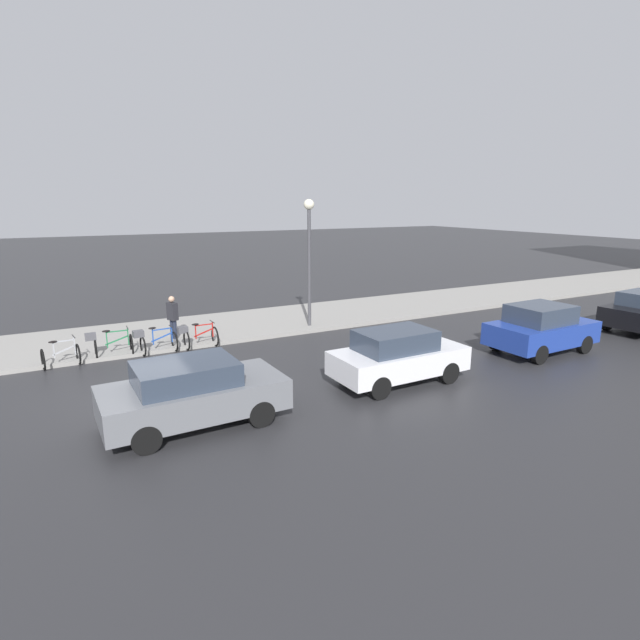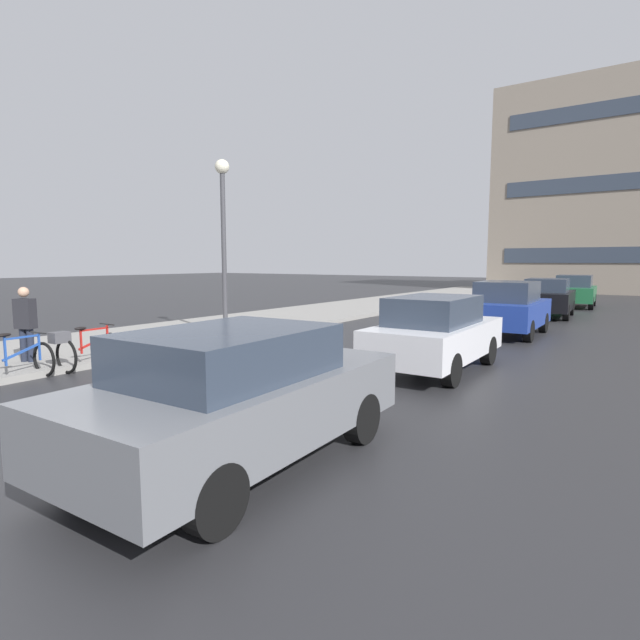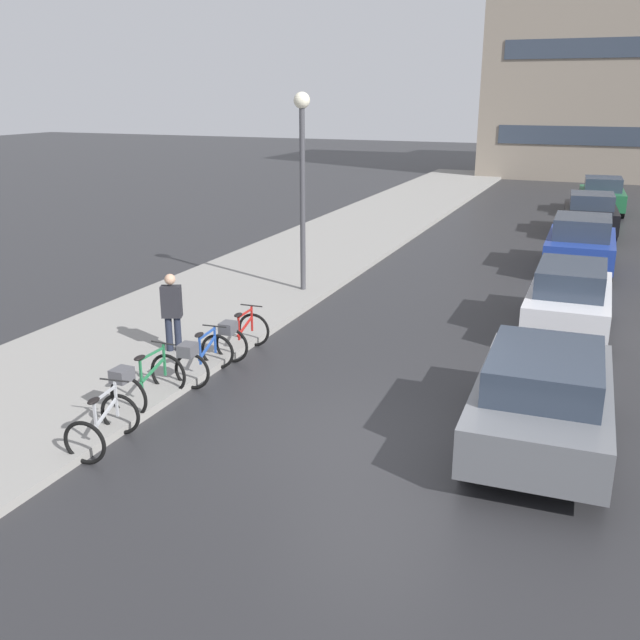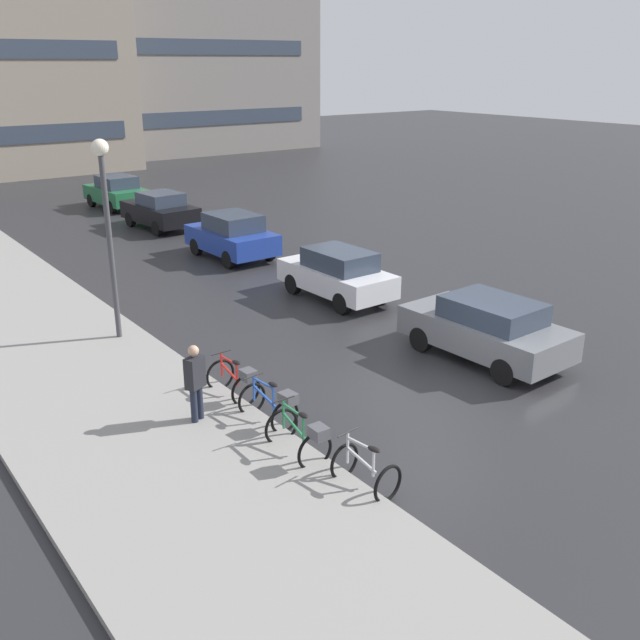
% 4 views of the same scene
% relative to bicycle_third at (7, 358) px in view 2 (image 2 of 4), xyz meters
% --- Properties ---
extents(ground_plane, '(140.00, 140.00, 0.00)m').
position_rel_bicycle_third_xyz_m(ground_plane, '(3.61, -1.04, -0.50)').
color(ground_plane, '#28282B').
extents(sidewalk_kerb, '(4.80, 60.00, 0.14)m').
position_rel_bicycle_third_xyz_m(sidewalk_kerb, '(-2.39, 8.96, -0.43)').
color(sidewalk_kerb, gray).
rests_on(sidewalk_kerb, ground).
extents(bicycle_third, '(0.81, 1.44, 0.98)m').
position_rel_bicycle_third_xyz_m(bicycle_third, '(0.00, 0.00, 0.00)').
color(bicycle_third, black).
rests_on(bicycle_third, ground).
extents(bicycle_farthest, '(0.78, 1.38, 0.94)m').
position_rel_bicycle_third_xyz_m(bicycle_farthest, '(0.02, 1.47, -0.01)').
color(bicycle_farthest, black).
rests_on(bicycle_farthest, ground).
extents(car_grey, '(2.10, 4.26, 1.57)m').
position_rel_bicycle_third_xyz_m(car_grey, '(6.17, -0.21, 0.31)').
color(car_grey, slate).
rests_on(car_grey, ground).
extents(car_white, '(1.82, 3.99, 1.58)m').
position_rel_bicycle_third_xyz_m(car_white, '(6.13, 5.74, 0.31)').
color(car_white, silver).
rests_on(car_white, ground).
extents(car_blue, '(2.04, 3.86, 1.69)m').
position_rel_bicycle_third_xyz_m(car_blue, '(6.01, 11.97, 0.35)').
color(car_blue, navy).
rests_on(car_blue, ground).
extents(car_black, '(2.17, 4.05, 1.60)m').
position_rel_bicycle_third_xyz_m(car_black, '(6.01, 18.25, 0.31)').
color(car_black, black).
rests_on(car_black, ground).
extents(car_green, '(2.12, 3.93, 1.62)m').
position_rel_bicycle_third_xyz_m(car_green, '(6.24, 23.86, 0.32)').
color(car_green, '#1E6038').
rests_on(car_green, ground).
extents(pedestrian, '(0.46, 0.38, 1.76)m').
position_rel_bicycle_third_xyz_m(pedestrian, '(-1.22, 0.92, 0.50)').
color(pedestrian, '#1E2333').
rests_on(pedestrian, ground).
extents(streetlamp, '(0.42, 0.42, 5.24)m').
position_rel_bicycle_third_xyz_m(streetlamp, '(-0.70, 6.34, 3.05)').
color(streetlamp, '#424247').
rests_on(streetlamp, ground).
extents(building_facade_main, '(14.64, 10.33, 15.30)m').
position_rel_bicycle_third_xyz_m(building_facade_main, '(5.64, 40.79, 7.16)').
color(building_facade_main, gray).
rests_on(building_facade_main, ground).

